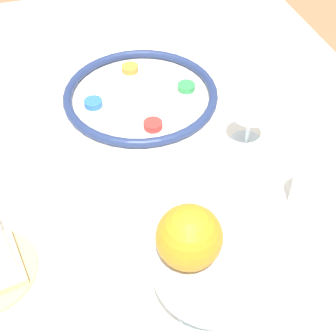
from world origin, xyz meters
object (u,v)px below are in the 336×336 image
at_px(fruit_stand, 212,270).
at_px(cup_mid, 310,190).
at_px(wine_glass, 252,105).
at_px(orange_fruit, 189,237).
at_px(seder_plate, 141,96).

relative_size(fruit_stand, cup_mid, 2.30).
bearing_deg(cup_mid, wine_glass, -167.41).
relative_size(fruit_stand, orange_fruit, 2.01).
height_order(orange_fruit, cup_mid, orange_fruit).
bearing_deg(seder_plate, fruit_stand, -2.40).
xyz_separation_m(seder_plate, fruit_stand, (0.52, -0.02, 0.08)).
relative_size(wine_glass, cup_mid, 1.74).
xyz_separation_m(fruit_stand, cup_mid, (-0.14, 0.24, -0.06)).
height_order(wine_glass, fruit_stand, wine_glass).
height_order(wine_glass, orange_fruit, orange_fruit).
bearing_deg(wine_glass, orange_fruit, -36.66).
bearing_deg(wine_glass, fruit_stand, -31.53).
distance_m(wine_glass, cup_mid, 0.20).
bearing_deg(cup_mid, orange_fruit, -65.20).
xyz_separation_m(wine_glass, fruit_stand, (0.32, -0.20, -0.00)).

